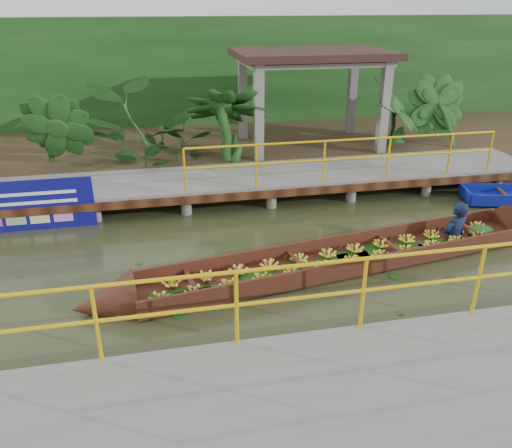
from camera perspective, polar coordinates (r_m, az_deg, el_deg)
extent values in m
plane|color=#2A3018|center=(9.28, -0.41, -4.71)|extent=(80.00, 80.00, 0.00)
cube|color=#2E2817|center=(16.12, -5.73, 8.76)|extent=(30.00, 8.00, 0.45)
cube|color=slate|center=(12.25, -3.66, 5.15)|extent=(16.00, 2.00, 0.15)
cube|color=black|center=(11.34, -2.91, 3.16)|extent=(16.00, 0.12, 0.18)
cylinder|color=#E5B50C|center=(11.74, 10.48, 9.45)|extent=(7.50, 0.05, 0.05)
cylinder|color=#E5B50C|center=(11.86, 10.32, 7.35)|extent=(7.50, 0.05, 0.05)
cylinder|color=#E5B50C|center=(11.88, 10.30, 7.12)|extent=(0.05, 0.05, 1.00)
cylinder|color=slate|center=(11.74, -22.71, 0.92)|extent=(0.24, 0.24, 0.55)
cylinder|color=slate|center=(13.21, -21.61, 3.61)|extent=(0.24, 0.24, 0.55)
cylinder|color=slate|center=(11.50, -12.94, 1.77)|extent=(0.24, 0.24, 0.55)
cylinder|color=slate|center=(13.00, -12.93, 4.41)|extent=(0.24, 0.24, 0.55)
cylinder|color=slate|center=(11.60, -3.04, 2.58)|extent=(0.24, 0.24, 0.55)
cylinder|color=slate|center=(13.09, -4.14, 5.11)|extent=(0.24, 0.24, 0.55)
cylinder|color=slate|center=(12.04, 6.42, 3.28)|extent=(0.24, 0.24, 0.55)
cylinder|color=slate|center=(13.48, 4.35, 5.67)|extent=(0.24, 0.24, 0.55)
cylinder|color=slate|center=(12.78, 15.01, 3.84)|extent=(0.24, 0.24, 0.55)
cylinder|color=slate|center=(14.14, 12.22, 6.08)|extent=(0.24, 0.24, 0.55)
cylinder|color=slate|center=(13.77, 22.52, 4.26)|extent=(0.24, 0.24, 0.55)
cylinder|color=slate|center=(15.04, 19.27, 6.35)|extent=(0.24, 0.24, 0.55)
cylinder|color=slate|center=(11.60, -3.04, 2.58)|extent=(0.24, 0.24, 0.55)
cube|color=slate|center=(6.20, 17.61, -19.72)|extent=(18.00, 2.40, 0.70)
cylinder|color=#E5B50C|center=(6.24, 14.24, -3.67)|extent=(10.00, 0.05, 0.05)
cylinder|color=#E5B50C|center=(6.46, 13.84, -7.20)|extent=(10.00, 0.05, 0.05)
cylinder|color=#E5B50C|center=(6.48, 13.79, -7.58)|extent=(0.05, 0.05, 1.00)
cube|color=slate|center=(13.67, 0.31, 12.01)|extent=(0.25, 0.25, 2.80)
cube|color=slate|center=(14.83, 14.37, 12.24)|extent=(0.25, 0.25, 2.80)
cube|color=slate|center=(15.98, -1.53, 13.79)|extent=(0.25, 0.25, 2.80)
cube|color=slate|center=(16.98, 10.88, 14.00)|extent=(0.25, 0.25, 2.80)
cube|color=slate|center=(15.07, 6.37, 18.02)|extent=(4.00, 2.60, 0.12)
cube|color=black|center=(15.05, 6.41, 18.78)|extent=(4.40, 3.00, 0.20)
cube|color=#143D13|center=(18.21, -6.89, 16.19)|extent=(30.00, 0.80, 4.00)
cube|color=#3B1710|center=(9.43, 10.31, -4.23)|extent=(7.89, 2.19, 0.06)
cube|color=#3B1710|center=(9.74, 8.93, -2.26)|extent=(7.74, 1.28, 0.33)
cube|color=#3B1710|center=(9.01, 11.94, -4.83)|extent=(7.74, 1.28, 0.33)
cone|color=#3B1710|center=(8.27, -17.00, -8.74)|extent=(1.11, 1.08, 0.94)
ellipsoid|color=#143D13|center=(11.22, 24.28, -0.78)|extent=(0.61, 0.51, 0.25)
imported|color=black|center=(10.49, 22.27, 2.35)|extent=(0.67, 0.52, 1.63)
cube|color=navy|center=(13.11, 22.81, 3.16)|extent=(0.25, 0.81, 0.27)
cube|color=black|center=(13.44, 26.46, 3.16)|extent=(0.29, 0.81, 0.05)
cube|color=navy|center=(11.61, -26.84, 1.67)|extent=(3.61, 0.03, 1.13)
cube|color=white|center=(11.50, -27.11, 2.87)|extent=(2.94, 0.01, 0.07)
cube|color=white|center=(11.57, -26.92, 1.95)|extent=(2.94, 0.01, 0.07)
imported|color=#143D13|center=(13.88, -21.97, 9.00)|extent=(1.29, 1.29, 1.61)
imported|color=#143D13|center=(13.66, -11.50, 10.04)|extent=(1.29, 1.29, 1.61)
imported|color=#143D13|center=(13.80, -3.06, 10.63)|extent=(1.29, 1.29, 1.61)
imported|color=#143D13|center=(15.35, 16.08, 11.13)|extent=(1.29, 1.29, 1.61)
imported|color=#143D13|center=(16.09, 20.93, 11.06)|extent=(1.29, 1.29, 1.61)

